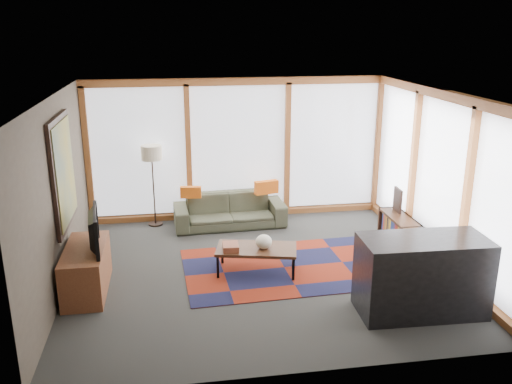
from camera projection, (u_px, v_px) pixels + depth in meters
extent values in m
plane|color=#2A2A27|center=(260.00, 271.00, 8.04)|extent=(5.50, 5.50, 0.00)
cube|color=#443A31|center=(58.00, 196.00, 7.24)|extent=(0.04, 5.00, 2.60)
cube|color=#443A31|center=(303.00, 259.00, 5.29)|extent=(5.50, 0.04, 2.60)
cube|color=silver|center=(261.00, 94.00, 7.26)|extent=(5.50, 5.00, 0.04)
cube|color=white|center=(238.00, 149.00, 9.98)|extent=(5.30, 0.02, 2.35)
cube|color=white|center=(440.00, 179.00, 8.06)|extent=(0.02, 4.80, 2.35)
cube|color=black|center=(63.00, 172.00, 7.45)|extent=(0.05, 1.35, 1.55)
cube|color=#C59309|center=(65.00, 172.00, 7.45)|extent=(0.02, 1.20, 1.40)
cube|color=maroon|center=(284.00, 268.00, 8.12)|extent=(3.05, 2.04, 0.01)
imported|color=#313526|center=(230.00, 210.00, 9.75)|extent=(2.01, 0.85, 0.58)
cube|color=#D35B14|center=(191.00, 192.00, 9.50)|extent=(0.38, 0.15, 0.20)
cube|color=#D35B14|center=(266.00, 187.00, 9.73)|extent=(0.45, 0.22, 0.24)
cube|color=brown|center=(231.00, 247.00, 7.78)|extent=(0.23, 0.29, 0.09)
ellipsoid|color=silver|center=(264.00, 242.00, 7.83)|extent=(0.27, 0.27, 0.21)
ellipsoid|color=black|center=(429.00, 237.00, 7.85)|extent=(0.25, 0.25, 0.10)
ellipsoid|color=black|center=(422.00, 230.00, 8.16)|extent=(0.18, 0.18, 0.08)
cube|color=black|center=(398.00, 200.00, 9.05)|extent=(0.05, 0.30, 0.40)
cube|color=brown|center=(86.00, 270.00, 7.34)|extent=(0.53, 1.26, 0.63)
imported|color=black|center=(89.00, 230.00, 7.15)|extent=(0.23, 0.92, 0.53)
cube|color=black|center=(422.00, 276.00, 6.76)|extent=(1.59, 0.78, 0.99)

